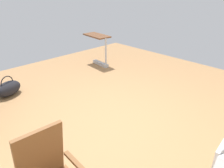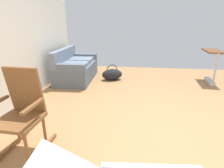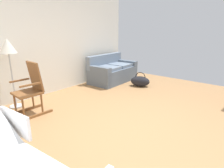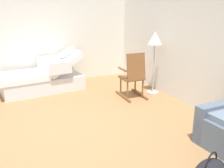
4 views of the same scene
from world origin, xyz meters
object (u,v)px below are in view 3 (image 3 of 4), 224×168
(rocking_chair, at_px, (31,90))
(duffel_bag, at_px, (140,81))
(couch, at_px, (112,72))
(floor_lamp, at_px, (8,51))

(rocking_chair, distance_m, duffel_bag, 3.11)
(couch, bearing_deg, duffel_bag, -85.27)
(rocking_chair, bearing_deg, couch, 5.87)
(couch, height_order, duffel_bag, couch)
(couch, xyz_separation_m, duffel_bag, (0.08, -1.00, -0.15))
(rocking_chair, height_order, floor_lamp, floor_lamp)
(couch, distance_m, rocking_chair, 2.95)
(rocking_chair, xyz_separation_m, duffel_bag, (3.01, -0.70, -0.35))
(rocking_chair, height_order, duffel_bag, rocking_chair)
(floor_lamp, height_order, duffel_bag, floor_lamp)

